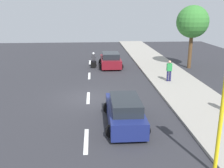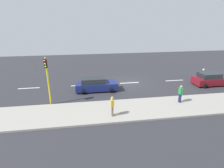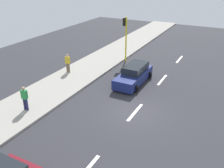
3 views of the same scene
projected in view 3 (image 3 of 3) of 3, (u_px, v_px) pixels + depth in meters
ground_plane at (135, 113)px, 16.74m from camera, size 40.00×60.00×0.10m
sidewalk at (52, 90)px, 19.62m from camera, size 4.00×60.00×0.15m
lane_stripe_far_north at (179, 59)px, 26.37m from camera, size 0.20×2.40×0.01m
lane_stripe_north at (162, 80)px, 21.54m from camera, size 0.20×2.40×0.01m
lane_stripe_mid at (135, 112)px, 16.72m from camera, size 0.20×2.40×0.01m
car_dark_blue at (134, 75)px, 20.73m from camera, size 2.12×4.58×1.52m
pedestrian_near_signal at (25, 98)px, 16.35m from camera, size 0.40×0.24×1.69m
pedestrian_by_tree at (68, 63)px, 22.38m from camera, size 0.40×0.24×1.69m
traffic_light_corner at (125, 33)px, 24.59m from camera, size 0.49×0.24×4.50m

